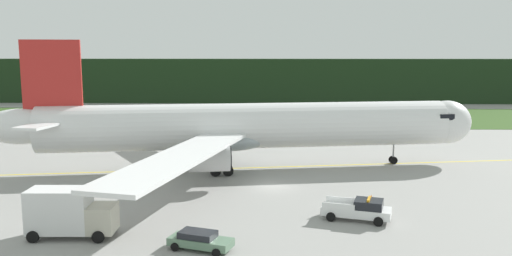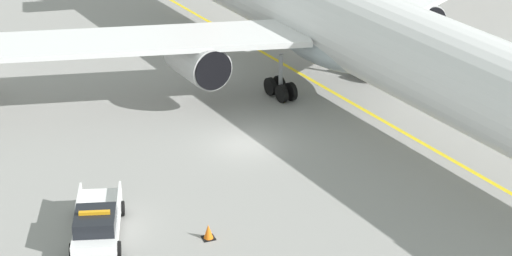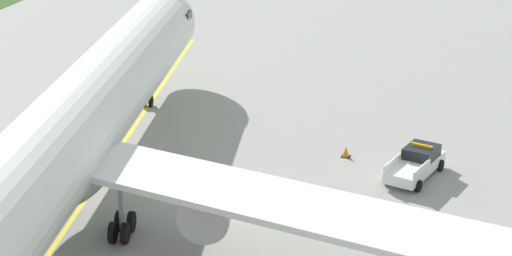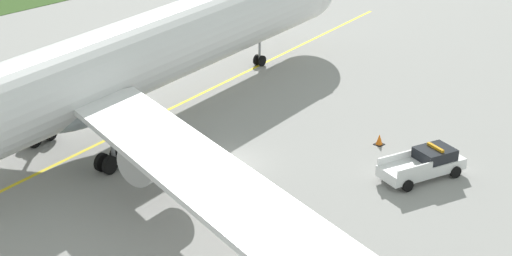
# 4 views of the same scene
# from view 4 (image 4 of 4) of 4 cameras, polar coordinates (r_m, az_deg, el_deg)

# --- Properties ---
(ground) EXTENTS (320.00, 320.00, 0.00)m
(ground) POSITION_cam_4_polar(r_m,az_deg,el_deg) (56.76, -1.85, -2.28)
(ground) COLOR gray
(taxiway_centerline_main) EXTENTS (75.15, 12.40, 0.01)m
(taxiway_centerline_main) POSITION_cam_4_polar(r_m,az_deg,el_deg) (61.14, -9.42, -0.61)
(taxiway_centerline_main) COLOR yellow
(taxiway_centerline_main) RESTS_ON ground
(airliner) EXTENTS (57.42, 52.93, 15.02)m
(airliner) POSITION_cam_4_polar(r_m,az_deg,el_deg) (58.88, -10.16, 3.57)
(airliner) COLOR silver
(airliner) RESTS_ON ground
(ops_pickup_truck) EXTENTS (5.92, 3.58, 1.94)m
(ops_pickup_truck) POSITION_cam_4_polar(r_m,az_deg,el_deg) (55.54, 10.92, -2.30)
(ops_pickup_truck) COLOR white
(ops_pickup_truck) RESTS_ON ground
(apron_cone) EXTENTS (0.60, 0.60, 0.76)m
(apron_cone) POSITION_cam_4_polar(r_m,az_deg,el_deg) (59.72, 8.04, -0.75)
(apron_cone) COLOR black
(apron_cone) RESTS_ON ground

